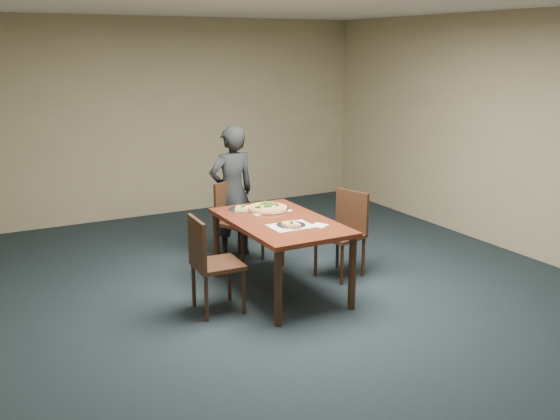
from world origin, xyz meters
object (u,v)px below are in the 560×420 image
chair_far (235,216)px  chair_right (345,228)px  chair_left (209,259)px  dining_table (280,229)px  diner (232,192)px  slice_plate_far (242,209)px  pizza_pan (268,208)px  slice_plate_near (291,225)px

chair_far → chair_right: (0.83, -1.00, 0.00)m
chair_far → chair_left: bearing=-147.7°
dining_table → chair_far: (0.02, 1.11, -0.14)m
dining_table → chair_left: chair_left is taller
chair_far → diner: size_ratio=0.59×
dining_table → chair_right: bearing=7.6°
dining_table → diner: diner is taller
chair_right → slice_plate_far: bearing=-129.1°
diner → slice_plate_far: (-0.21, -0.73, -0.00)m
pizza_pan → slice_plate_near: bearing=-97.2°
dining_table → slice_plate_near: 0.26m
chair_left → slice_plate_near: size_ratio=3.25×
chair_far → slice_plate_far: bearing=-131.5°
chair_far → slice_plate_near: size_ratio=3.25×
pizza_pan → slice_plate_near: size_ratio=1.59×
chair_far → chair_right: bearing=-74.7°
slice_plate_far → diner: bearing=73.7°
slice_plate_near → diner: bearing=87.7°
chair_far → chair_right: same height
dining_table → pizza_pan: 0.43m
chair_far → chair_right: size_ratio=1.00×
chair_far → slice_plate_near: chair_far is taller
chair_right → chair_far: bearing=-157.0°
chair_left → chair_right: 1.66m
slice_plate_near → chair_left: bearing=172.0°
chair_far → chair_left: 1.49m
chair_right → slice_plate_near: 0.96m
chair_far → chair_left: same height
dining_table → diner: (0.05, 1.26, 0.11)m
dining_table → slice_plate_far: bearing=107.1°
pizza_pan → slice_plate_far: (-0.23, 0.13, -0.01)m
chair_far → slice_plate_near: bearing=-115.5°
chair_left → slice_plate_near: 0.83m
slice_plate_near → dining_table: bearing=87.6°
chair_right → chair_left: bearing=-98.3°
dining_table → slice_plate_far: 0.56m
chair_right → slice_plate_near: chair_right is taller
dining_table → slice_plate_near: size_ratio=5.36×
chair_right → slice_plate_near: size_ratio=3.25×
chair_right → diner: (-0.80, 1.15, 0.25)m
slice_plate_near → pizza_pan: bearing=82.8°
chair_right → slice_plate_far: chair_right is taller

